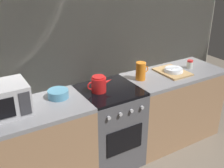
{
  "coord_description": "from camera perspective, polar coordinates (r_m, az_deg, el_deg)",
  "views": [
    {
      "loc": [
        -1.3,
        -2.21,
        2.12
      ],
      "look_at": [
        0.03,
        0.0,
        0.95
      ],
      "focal_mm": 44.21,
      "sensor_mm": 36.0,
      "label": 1
    }
  ],
  "objects": [
    {
      "name": "ground_plane",
      "position": [
        3.33,
        -0.5,
        -15.18
      ],
      "size": [
        8.0,
        8.0,
        0.0
      ],
      "primitive_type": "plane",
      "color": "#6B6054"
    },
    {
      "name": "back_wall",
      "position": [
        2.99,
        -3.75,
        6.43
      ],
      "size": [
        3.6,
        0.05,
        2.4
      ],
      "color": "#B2AD9E",
      "rests_on": "ground_plane"
    },
    {
      "name": "counter_left",
      "position": [
        2.8,
        -17.05,
        -13.51
      ],
      "size": [
        1.2,
        0.6,
        0.9
      ],
      "color": "#997251",
      "rests_on": "ground_plane"
    },
    {
      "name": "stove_unit",
      "position": [
        3.06,
        -0.51,
        -8.7
      ],
      "size": [
        0.6,
        0.63,
        0.9
      ],
      "color": "#4C4C51",
      "rests_on": "ground_plane"
    },
    {
      "name": "counter_right",
      "position": [
        3.54,
        12.15,
        -4.38
      ],
      "size": [
        1.2,
        0.6,
        0.9
      ],
      "color": "#997251",
      "rests_on": "ground_plane"
    },
    {
      "name": "microwave",
      "position": [
        2.52,
        -22.14,
        -3.13
      ],
      "size": [
        0.46,
        0.35,
        0.27
      ],
      "color": "#B2B2B7",
      "rests_on": "counter_left"
    },
    {
      "name": "kettle",
      "position": [
        2.76,
        -2.75,
        -0.02
      ],
      "size": [
        0.28,
        0.15,
        0.17
      ],
      "color": "red",
      "rests_on": "stove_unit"
    },
    {
      "name": "mixing_bowl",
      "position": [
        2.7,
        -11.07,
        -2.01
      ],
      "size": [
        0.2,
        0.2,
        0.08
      ],
      "primitive_type": "cylinder",
      "color": "teal",
      "rests_on": "counter_left"
    },
    {
      "name": "pitcher",
      "position": [
        3.05,
        5.99,
        2.68
      ],
      "size": [
        0.16,
        0.11,
        0.2
      ],
      "color": "orange",
      "rests_on": "counter_right"
    },
    {
      "name": "dish_pile",
      "position": [
        3.32,
        12.47,
        2.65
      ],
      "size": [
        0.3,
        0.4,
        0.07
      ],
      "color": "tan",
      "rests_on": "counter_right"
    },
    {
      "name": "spice_jar",
      "position": [
        3.5,
        15.8,
        3.94
      ],
      "size": [
        0.08,
        0.08,
        0.1
      ],
      "color": "silver",
      "rests_on": "counter_right"
    }
  ]
}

